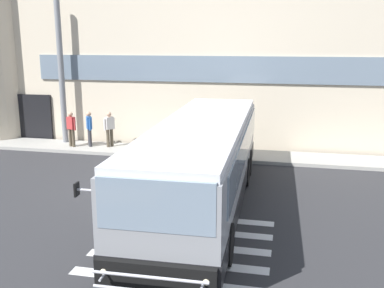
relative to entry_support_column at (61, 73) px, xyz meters
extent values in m
cube|color=#2B2B2D|center=(6.36, -5.40, -3.56)|extent=(80.00, 90.00, 0.02)
cube|color=silver|center=(8.36, -11.40, -3.54)|extent=(4.40, 0.36, 0.01)
cube|color=silver|center=(8.36, -10.50, -3.54)|extent=(4.40, 0.36, 0.01)
cube|color=silver|center=(8.36, -9.60, -3.54)|extent=(4.40, 0.36, 0.01)
cube|color=silver|center=(8.36, -8.70, -3.54)|extent=(4.40, 0.36, 0.01)
cube|color=silver|center=(8.36, -7.80, -3.54)|extent=(4.40, 0.36, 0.01)
cube|color=beige|center=(6.36, 6.60, 0.57)|extent=(23.52, 12.00, 8.24)
cube|color=black|center=(-1.90, 0.55, -2.35)|extent=(1.80, 0.16, 2.40)
cube|color=slate|center=(7.36, 0.56, 0.25)|extent=(17.52, 0.10, 1.20)
cube|color=#9E9B93|center=(6.36, -0.60, -3.47)|extent=(27.52, 2.00, 0.15)
cylinder|color=slate|center=(0.00, 0.00, 0.00)|extent=(0.28, 0.28, 6.80)
cube|color=gray|center=(8.27, -6.77, -2.12)|extent=(2.82, 10.91, 2.15)
cube|color=black|center=(8.27, -6.77, -2.92)|extent=(2.86, 10.95, 0.55)
cube|color=silver|center=(8.27, -6.77, -0.95)|extent=(2.72, 10.71, 0.20)
cube|color=gray|center=(8.41, -12.14, -1.52)|extent=(2.35, 0.18, 1.05)
cube|color=gray|center=(9.56, -6.43, -1.62)|extent=(0.28, 9.65, 0.95)
cube|color=gray|center=(6.97, -6.50, -1.62)|extent=(0.28, 9.65, 0.95)
cube|color=black|center=(8.41, -12.14, -1.17)|extent=(2.15, 0.15, 0.28)
cube|color=black|center=(8.41, -12.27, -2.92)|extent=(2.45, 0.26, 0.52)
sphere|color=beige|center=(9.44, -12.28, -2.90)|extent=(0.18, 0.18, 0.18)
sphere|color=beige|center=(7.39, -12.33, -2.90)|extent=(0.18, 0.18, 0.18)
cylinder|color=#B7B7BF|center=(6.91, -11.98, -1.37)|extent=(0.40, 0.06, 0.05)
cube|color=black|center=(6.71, -11.98, -1.37)|extent=(0.05, 0.20, 0.28)
cylinder|color=black|center=(9.54, -10.36, -3.05)|extent=(0.33, 1.01, 1.00)
cylinder|color=black|center=(7.19, -10.42, -3.05)|extent=(0.33, 1.01, 1.00)
cylinder|color=black|center=(9.39, -4.51, -3.05)|extent=(0.33, 1.01, 1.00)
cylinder|color=black|center=(7.04, -4.57, -3.05)|extent=(0.33, 1.01, 1.00)
cylinder|color=black|center=(9.36, -3.21, -3.05)|extent=(0.33, 1.01, 1.00)
cylinder|color=black|center=(7.01, -3.27, -3.05)|extent=(0.33, 1.01, 1.00)
cylinder|color=#B7B7BF|center=(8.42, -12.64, -2.75)|extent=(2.25, 0.12, 0.06)
cylinder|color=#B7B7BF|center=(9.39, -12.41, -2.90)|extent=(0.06, 0.50, 0.05)
cylinder|color=#B7B7BF|center=(7.44, -12.46, -2.90)|extent=(0.06, 0.50, 0.05)
cylinder|color=#4C4233|center=(0.89, -0.90, -2.97)|extent=(0.15, 0.15, 0.85)
cylinder|color=#4C4233|center=(0.71, -0.83, -2.97)|extent=(0.15, 0.15, 0.85)
cube|color=#B23333|center=(0.80, -0.86, -2.26)|extent=(0.43, 0.34, 0.58)
sphere|color=tan|center=(0.80, -0.86, -1.84)|extent=(0.23, 0.23, 0.23)
cylinder|color=#B23333|center=(1.03, -0.95, -2.31)|extent=(0.09, 0.09, 0.55)
cylinder|color=#B23333|center=(0.57, -0.78, -2.31)|extent=(0.09, 0.09, 0.55)
cylinder|color=#2D2D33|center=(1.66, -0.70, -2.97)|extent=(0.15, 0.15, 0.85)
cylinder|color=#2D2D33|center=(1.55, -0.53, -2.97)|extent=(0.15, 0.15, 0.85)
cube|color=#2659A5|center=(1.60, -0.62, -2.26)|extent=(0.39, 0.44, 0.58)
sphere|color=tan|center=(1.60, -0.62, -1.84)|extent=(0.23, 0.23, 0.23)
cylinder|color=#2659A5|center=(1.74, -0.82, -2.31)|extent=(0.09, 0.09, 0.55)
cylinder|color=#2659A5|center=(1.46, -0.41, -2.31)|extent=(0.09, 0.09, 0.55)
cylinder|color=#4C4233|center=(2.63, -0.42, -2.97)|extent=(0.15, 0.15, 0.85)
cylinder|color=#4C4233|center=(2.51, -0.58, -2.97)|extent=(0.15, 0.15, 0.85)
cube|color=silver|center=(2.57, -0.50, -2.26)|extent=(0.40, 0.44, 0.58)
sphere|color=tan|center=(2.57, -0.50, -1.84)|extent=(0.23, 0.23, 0.23)
cylinder|color=silver|center=(2.72, -0.29, -2.31)|extent=(0.09, 0.09, 0.55)
cylinder|color=silver|center=(2.43, -0.70, -2.31)|extent=(0.09, 0.09, 0.55)
cylinder|color=yellow|center=(6.98, -1.80, -3.10)|extent=(0.18, 0.18, 0.90)
camera|label=1|loc=(10.79, -19.76, 1.55)|focal=41.51mm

